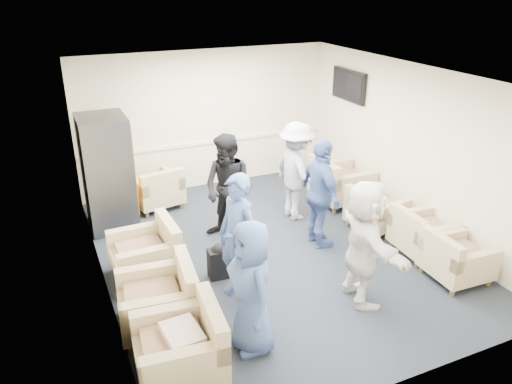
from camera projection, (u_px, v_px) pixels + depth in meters
name	position (u px, v px, depth m)	size (l,w,h in m)	color
floor	(272.00, 251.00, 7.76)	(6.00, 6.00, 0.00)	#1B212B
ceiling	(275.00, 76.00, 6.69)	(6.00, 6.00, 0.00)	silver
back_wall	(206.00, 120.00, 9.74)	(5.00, 0.02, 2.70)	beige
front_wall	(412.00, 274.00, 4.71)	(5.00, 0.02, 2.70)	beige
left_wall	(95.00, 199.00, 6.29)	(0.02, 6.00, 2.70)	beige
right_wall	(411.00, 148.00, 8.16)	(0.02, 6.00, 2.70)	beige
chair_rail	(208.00, 142.00, 9.90)	(4.98, 0.04, 0.06)	silver
tv	(349.00, 85.00, 9.36)	(0.10, 1.00, 0.58)	black
armchair_left_near	(185.00, 349.00, 5.21)	(0.97, 0.97, 0.71)	tan
armchair_left_mid	(162.00, 301.00, 5.97)	(0.99, 0.99, 0.71)	tan
armchair_left_far	(149.00, 255.00, 6.99)	(0.90, 0.90, 0.70)	tan
armchair_right_near	(454.00, 260.00, 6.93)	(0.81, 0.81, 0.62)	tan
armchair_right_midnear	(420.00, 235.00, 7.60)	(0.84, 0.84, 0.63)	tan
armchair_right_midfar	(374.00, 212.00, 8.33)	(0.91, 0.91, 0.63)	tan
armchair_right_far	(338.00, 184.00, 9.29)	(0.94, 0.94, 0.75)	tan
armchair_corner	(157.00, 190.00, 9.12)	(0.97, 0.97, 0.67)	tan
vending_machine	(108.00, 173.00, 8.22)	(0.78, 0.91, 1.91)	#4D4E55
backpack	(219.00, 260.00, 7.00)	(0.32, 0.24, 0.52)	black
pillow	(182.00, 335.00, 5.13)	(0.47, 0.36, 0.14)	beige
person_front_left	(251.00, 288.00, 5.47)	(0.78, 0.51, 1.59)	#405A99
person_mid_left	(238.00, 238.00, 6.35)	(0.63, 0.41, 1.73)	#405A99
person_back_left	(229.00, 189.00, 7.79)	(0.85, 0.66, 1.75)	black
person_back_right	(297.00, 171.00, 8.53)	(1.11, 0.64, 1.72)	silver
person_mid_right	(321.00, 194.00, 7.62)	(1.02, 0.43, 1.74)	#405A99
person_front_right	(364.00, 243.00, 6.30)	(1.57, 0.50, 1.69)	white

